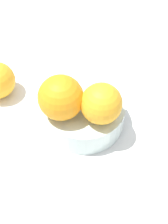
{
  "coord_description": "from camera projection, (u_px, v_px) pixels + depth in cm",
  "views": [
    {
      "loc": [
        36.47,
        -1.56,
        47.13
      ],
      "look_at": [
        0.0,
        0.0,
        3.09
      ],
      "focal_mm": 46.92,
      "sensor_mm": 36.0,
      "label": 1
    }
  ],
  "objects": [
    {
      "name": "ground_plane",
      "position": [
        84.0,
        125.0,
        0.6
      ],
      "size": [
        110.0,
        110.0,
        2.0
      ],
      "primitive_type": "cube",
      "color": "white"
    },
    {
      "name": "fruit_bowl",
      "position": [
        84.0,
        114.0,
        0.58
      ],
      "size": [
        15.86,
        15.86,
        5.16
      ],
      "color": "silver",
      "rests_on": "ground_plane"
    },
    {
      "name": "orange_in_bowl_0",
      "position": [
        61.0,
        98.0,
        0.51
      ],
      "size": [
        8.22,
        8.22,
        8.22
      ],
      "primitive_type": "sphere",
      "color": "orange",
      "rests_on": "fruit_bowl"
    },
    {
      "name": "orange_in_bowl_1",
      "position": [
        101.0,
        104.0,
        0.51
      ],
      "size": [
        7.44,
        7.44,
        7.44
      ],
      "primitive_type": "sphere",
      "color": "#F9A823",
      "rests_on": "fruit_bowl"
    },
    {
      "name": "side_plate",
      "position": [
        30.0,
        223.0,
        0.46
      ],
      "size": [
        12.33,
        12.33,
        0.8
      ],
      "primitive_type": "cylinder",
      "color": "white",
      "rests_on": "ground_plane"
    }
  ]
}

